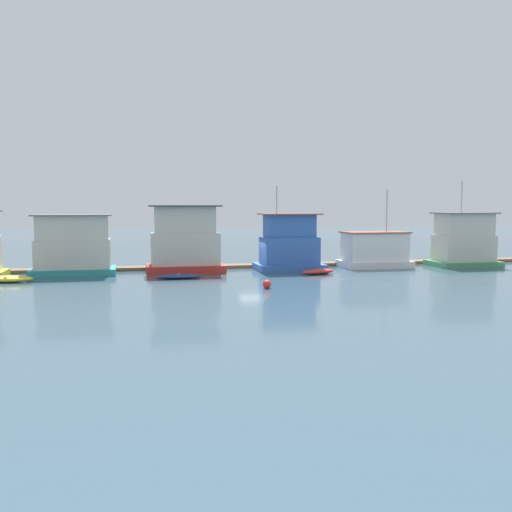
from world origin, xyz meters
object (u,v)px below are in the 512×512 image
(dinghy_red, at_px, (318,271))
(mooring_post_far_right, at_px, (108,261))
(dinghy_yellow, at_px, (8,279))
(houseboat_green, at_px, (464,241))
(houseboat_blue, at_px, (289,246))
(houseboat_teal, at_px, (73,247))
(mooring_post_near_right, at_px, (205,261))
(houseboat_red, at_px, (185,243))
(buoy_red, at_px, (267,284))
(houseboat_white, at_px, (374,250))
(dinghy_navy, at_px, (179,276))

(dinghy_red, distance_m, mooring_post_far_right, 18.20)
(dinghy_yellow, distance_m, dinghy_red, 24.53)
(houseboat_green, bearing_deg, dinghy_red, -168.29)
(houseboat_blue, bearing_deg, dinghy_red, -65.43)
(houseboat_teal, bearing_deg, mooring_post_near_right, 7.07)
(houseboat_red, height_order, buoy_red, houseboat_red)
(houseboat_white, height_order, dinghy_yellow, houseboat_white)
(houseboat_teal, bearing_deg, houseboat_green, -1.16)
(dinghy_red, xyz_separation_m, buoy_red, (-6.24, -7.26, 0.08))
(houseboat_blue, bearing_deg, houseboat_red, 178.41)
(houseboat_white, distance_m, mooring_post_near_right, 15.95)
(mooring_post_far_right, bearing_deg, houseboat_teal, -153.37)
(houseboat_blue, xyz_separation_m, mooring_post_far_right, (-15.80, 1.95, -1.28))
(houseboat_white, bearing_deg, mooring_post_near_right, 175.21)
(mooring_post_far_right, distance_m, buoy_red, 16.86)
(houseboat_blue, bearing_deg, mooring_post_far_right, 172.98)
(mooring_post_far_right, bearing_deg, mooring_post_near_right, 0.00)
(mooring_post_near_right, distance_m, mooring_post_far_right, 8.42)
(houseboat_teal, distance_m, houseboat_red, 9.29)
(dinghy_yellow, height_order, dinghy_navy, dinghy_yellow)
(houseboat_blue, height_order, mooring_post_far_right, houseboat_blue)
(houseboat_teal, relative_size, houseboat_red, 1.04)
(houseboat_red, relative_size, mooring_post_far_right, 3.52)
(houseboat_green, bearing_deg, mooring_post_near_right, 175.11)
(houseboat_green, distance_m, mooring_post_near_right, 24.85)
(houseboat_white, bearing_deg, houseboat_green, -5.06)
(houseboat_blue, bearing_deg, mooring_post_near_right, 165.22)
(houseboat_green, distance_m, buoy_red, 24.48)
(houseboat_white, distance_m, houseboat_green, 8.90)
(mooring_post_near_right, relative_size, buoy_red, 2.49)
(houseboat_teal, xyz_separation_m, mooring_post_near_right, (11.19, 1.39, -1.56))
(dinghy_navy, bearing_deg, houseboat_teal, 152.29)
(houseboat_blue, distance_m, mooring_post_near_right, 7.77)
(houseboat_blue, relative_size, mooring_post_far_right, 4.01)
(houseboat_white, relative_size, dinghy_red, 2.10)
(houseboat_red, distance_m, buoy_red, 12.10)
(houseboat_white, bearing_deg, dinghy_navy, -166.64)
(houseboat_red, bearing_deg, houseboat_green, -0.91)
(houseboat_white, bearing_deg, houseboat_teal, -179.88)
(dinghy_yellow, distance_m, buoy_red, 19.72)
(houseboat_white, bearing_deg, houseboat_blue, -175.85)
(houseboat_teal, height_order, mooring_post_near_right, houseboat_teal)
(mooring_post_far_right, bearing_deg, houseboat_red, -14.54)
(houseboat_teal, height_order, houseboat_green, houseboat_green)
(houseboat_green, height_order, dinghy_navy, houseboat_green)
(houseboat_blue, xyz_separation_m, dinghy_red, (1.57, -3.43, -1.99))
(dinghy_yellow, bearing_deg, houseboat_blue, 8.24)
(houseboat_white, bearing_deg, dinghy_red, -149.68)
(dinghy_yellow, relative_size, mooring_post_far_right, 2.08)
(dinghy_red, xyz_separation_m, mooring_post_far_right, (-17.37, 5.38, 0.72))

